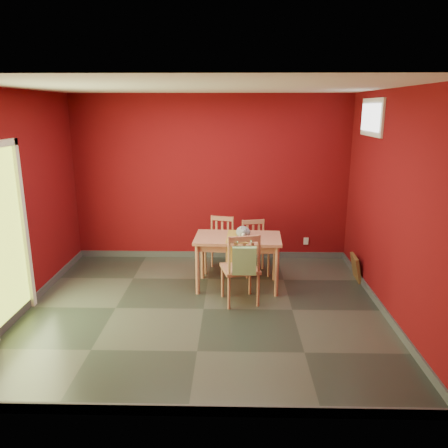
{
  "coord_description": "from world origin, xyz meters",
  "views": [
    {
      "loc": [
        0.37,
        -5.07,
        2.47
      ],
      "look_at": [
        0.25,
        0.45,
        1.0
      ],
      "focal_mm": 35.0,
      "sensor_mm": 36.0,
      "label": 1
    }
  ],
  "objects_px": {
    "chair_far_right": "(255,247)",
    "tote_bag": "(244,261)",
    "chair_near": "(241,268)",
    "dining_table": "(238,243)",
    "picture_frame": "(356,268)",
    "cat": "(243,230)",
    "chair_far_left": "(220,244)"
  },
  "relations": [
    {
      "from": "chair_far_right",
      "to": "tote_bag",
      "type": "relative_size",
      "value": 1.96
    },
    {
      "from": "chair_far_right",
      "to": "chair_near",
      "type": "distance_m",
      "value": 1.12
    },
    {
      "from": "dining_table",
      "to": "picture_frame",
      "type": "bearing_deg",
      "value": 9.84
    },
    {
      "from": "tote_bag",
      "to": "picture_frame",
      "type": "xyz_separation_m",
      "value": [
        1.68,
        1.06,
        -0.48
      ]
    },
    {
      "from": "chair_near",
      "to": "cat",
      "type": "relative_size",
      "value": 2.34
    },
    {
      "from": "chair_far_left",
      "to": "tote_bag",
      "type": "relative_size",
      "value": 2.04
    },
    {
      "from": "chair_far_left",
      "to": "cat",
      "type": "height_order",
      "value": "cat"
    },
    {
      "from": "tote_bag",
      "to": "cat",
      "type": "bearing_deg",
      "value": 90.08
    },
    {
      "from": "dining_table",
      "to": "tote_bag",
      "type": "xyz_separation_m",
      "value": [
        0.07,
        -0.76,
        0.01
      ]
    },
    {
      "from": "tote_bag",
      "to": "picture_frame",
      "type": "bearing_deg",
      "value": 32.22
    },
    {
      "from": "chair_far_left",
      "to": "chair_far_right",
      "type": "height_order",
      "value": "chair_far_left"
    },
    {
      "from": "dining_table",
      "to": "chair_near",
      "type": "xyz_separation_m",
      "value": [
        0.04,
        -0.53,
        -0.16
      ]
    },
    {
      "from": "tote_bag",
      "to": "picture_frame",
      "type": "distance_m",
      "value": 2.04
    },
    {
      "from": "chair_far_left",
      "to": "tote_bag",
      "type": "distance_m",
      "value": 1.45
    },
    {
      "from": "cat",
      "to": "picture_frame",
      "type": "distance_m",
      "value": 1.83
    },
    {
      "from": "chair_far_left",
      "to": "chair_far_right",
      "type": "xyz_separation_m",
      "value": [
        0.54,
        -0.08,
        -0.02
      ]
    },
    {
      "from": "chair_far_right",
      "to": "cat",
      "type": "height_order",
      "value": "cat"
    },
    {
      "from": "chair_far_left",
      "to": "dining_table",
      "type": "bearing_deg",
      "value": -66.89
    },
    {
      "from": "cat",
      "to": "picture_frame",
      "type": "height_order",
      "value": "cat"
    },
    {
      "from": "chair_far_left",
      "to": "picture_frame",
      "type": "distance_m",
      "value": 2.06
    },
    {
      "from": "chair_near",
      "to": "chair_far_left",
      "type": "bearing_deg",
      "value": 104.74
    },
    {
      "from": "dining_table",
      "to": "cat",
      "type": "xyz_separation_m",
      "value": [
        0.07,
        -0.02,
        0.19
      ]
    },
    {
      "from": "chair_far_left",
      "to": "cat",
      "type": "bearing_deg",
      "value": -62.36
    },
    {
      "from": "chair_far_right",
      "to": "tote_bag",
      "type": "height_order",
      "value": "tote_bag"
    },
    {
      "from": "chair_near",
      "to": "picture_frame",
      "type": "relative_size",
      "value": 2.54
    },
    {
      "from": "picture_frame",
      "to": "chair_near",
      "type": "bearing_deg",
      "value": -153.98
    },
    {
      "from": "tote_bag",
      "to": "cat",
      "type": "height_order",
      "value": "cat"
    },
    {
      "from": "chair_far_left",
      "to": "picture_frame",
      "type": "xyz_separation_m",
      "value": [
        2.02,
        -0.33,
        -0.25
      ]
    },
    {
      "from": "chair_far_right",
      "to": "dining_table",
      "type": "bearing_deg",
      "value": -115.54
    },
    {
      "from": "dining_table",
      "to": "tote_bag",
      "type": "height_order",
      "value": "tote_bag"
    },
    {
      "from": "dining_table",
      "to": "cat",
      "type": "relative_size",
      "value": 2.98
    },
    {
      "from": "chair_far_left",
      "to": "chair_near",
      "type": "xyz_separation_m",
      "value": [
        0.31,
        -1.17,
        0.06
      ]
    }
  ]
}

